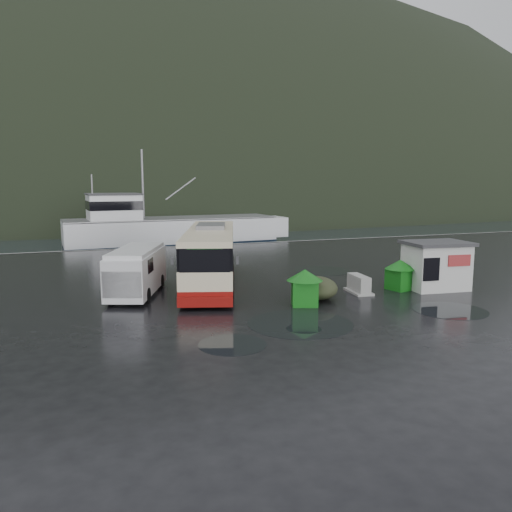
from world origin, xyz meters
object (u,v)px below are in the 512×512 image
object	(u,v)px
white_van	(138,295)
fishing_trawler	(173,236)
waste_bin_left	(304,305)
jersey_barrier_a	(429,288)
waste_bin_right	(399,290)
coach_bus	(211,284)
dome_tent	(317,298)
ticket_kiosk	(435,289)
jersey_barrier_b	(359,293)

from	to	relation	value
white_van	fishing_trawler	xyz separation A→B (m)	(6.40, 25.58, 0.00)
waste_bin_left	white_van	bearing A→B (deg)	145.50
jersey_barrier_a	waste_bin_right	bearing A→B (deg)	170.30
fishing_trawler	white_van	bearing A→B (deg)	-107.91
coach_bus	white_van	bearing A→B (deg)	-146.99
coach_bus	waste_bin_right	xyz separation A→B (m)	(8.58, -4.43, 0.00)
coach_bus	dome_tent	distance (m)	6.09
waste_bin_left	ticket_kiosk	world-z (taller)	ticket_kiosk
white_van	waste_bin_left	distance (m)	8.08
white_van	dome_tent	size ratio (longest dim) A/B	2.14
white_van	dome_tent	world-z (taller)	white_van
dome_tent	fishing_trawler	xyz separation A→B (m)	(-1.39, 29.19, 0.00)
dome_tent	ticket_kiosk	bearing A→B (deg)	-1.45
coach_bus	jersey_barrier_b	world-z (taller)	coach_bus
dome_tent	coach_bus	bearing A→B (deg)	129.38
waste_bin_left	jersey_barrier_b	size ratio (longest dim) A/B	0.92
dome_tent	jersey_barrier_b	distance (m)	2.44
ticket_kiosk	coach_bus	bearing A→B (deg)	161.07
coach_bus	fishing_trawler	bearing A→B (deg)	101.51
fishing_trawler	ticket_kiosk	bearing A→B (deg)	-78.77
waste_bin_right	fishing_trawler	bearing A→B (deg)	101.92
coach_bus	dome_tent	bearing A→B (deg)	-33.32
white_van	waste_bin_right	xyz separation A→B (m)	(12.51, -3.33, 0.00)
jersey_barrier_b	coach_bus	bearing A→B (deg)	145.24
waste_bin_left	fishing_trawler	size ratio (longest dim) A/B	0.07
coach_bus	dome_tent	size ratio (longest dim) A/B	4.38
jersey_barrier_b	white_van	bearing A→B (deg)	162.32
waste_bin_left	coach_bus	bearing A→B (deg)	115.68
waste_bin_right	fishing_trawler	distance (m)	29.55
waste_bin_left	ticket_kiosk	size ratio (longest dim) A/B	0.52
dome_tent	ticket_kiosk	xyz separation A→B (m)	(6.53, -0.16, 0.00)
waste_bin_left	waste_bin_right	bearing A→B (deg)	12.04
ticket_kiosk	jersey_barrier_b	xyz separation A→B (m)	(-4.11, 0.51, 0.00)
waste_bin_left	fishing_trawler	xyz separation A→B (m)	(-0.25, 30.16, 0.00)
waste_bin_left	waste_bin_right	world-z (taller)	waste_bin_left
ticket_kiosk	dome_tent	bearing A→B (deg)	-175.25
white_van	dome_tent	bearing A→B (deg)	-4.67
jersey_barrier_b	ticket_kiosk	bearing A→B (deg)	-7.14
fishing_trawler	jersey_barrier_a	bearing A→B (deg)	-79.04
fishing_trawler	dome_tent	bearing A→B (deg)	-91.14
waste_bin_right	jersey_barrier_b	size ratio (longest dim) A/B	0.88
coach_bus	waste_bin_right	size ratio (longest dim) A/B	7.31
coach_bus	ticket_kiosk	world-z (taller)	coach_bus
white_van	coach_bus	bearing A→B (deg)	35.86
ticket_kiosk	jersey_barrier_a	distance (m)	0.25
coach_bus	fishing_trawler	distance (m)	24.60
dome_tent	jersey_barrier_b	bearing A→B (deg)	8.26
waste_bin_right	dome_tent	size ratio (longest dim) A/B	0.60
jersey_barrier_a	fishing_trawler	size ratio (longest dim) A/B	0.07
ticket_kiosk	fishing_trawler	bearing A→B (deg)	111.28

